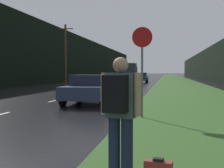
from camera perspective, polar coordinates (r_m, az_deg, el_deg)
grass_verge at (r=40.59m, az=12.22°, el=0.03°), size 6.00×240.00×0.02m
lane_stripe_c at (r=17.58m, az=-9.76°, el=-2.81°), size 0.12×3.00×0.01m
lane_stripe_d at (r=24.26m, az=-4.17°, el=-1.40°), size 0.12×3.00×0.01m
lane_stripe_e at (r=31.09m, az=-1.02°, el=-0.59°), size 0.12×3.00×0.01m
treeline_far_side at (r=53.19m, az=-8.07°, el=4.89°), size 2.00×140.00×8.03m
treeline_near_side at (r=51.11m, az=18.55°, el=3.49°), size 2.00×140.00×5.50m
utility_pole_far at (r=36.85m, az=-8.49°, el=5.50°), size 1.80×0.24×7.03m
stop_sign at (r=10.40m, az=5.53°, el=3.88°), size 0.67×0.07×3.03m
hitchhiker_with_backpack at (r=4.43m, az=1.40°, el=-4.74°), size 0.60×0.48×1.75m
car_passing_near at (r=15.08m, az=-4.09°, el=-0.92°), size 2.02×4.09×1.40m
car_passing_far at (r=44.22m, az=5.22°, el=1.19°), size 2.04×4.54×1.42m
delivery_truck at (r=73.38m, az=3.57°, el=2.47°), size 2.38×7.27×3.52m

